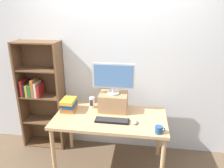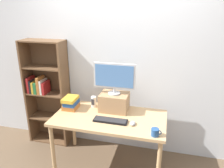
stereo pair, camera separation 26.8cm
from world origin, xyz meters
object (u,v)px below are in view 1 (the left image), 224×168
bookshelf_unit (41,94)px  riser_box (113,102)px  book_stack (69,105)px  keyboard (112,121)px  desk_speaker (92,102)px  computer_monitor (113,77)px  computer_mouse (135,122)px  coffee_mug (159,130)px  desk (110,122)px

bookshelf_unit → riser_box: (1.11, -0.18, 0.03)m
riser_box → book_stack: 0.59m
keyboard → book_stack: bearing=161.1°
bookshelf_unit → desk_speaker: (0.81, -0.16, -0.01)m
computer_monitor → book_stack: (-0.58, -0.11, -0.38)m
computer_monitor → keyboard: size_ratio=1.31×
riser_box → book_stack: riser_box is taller
book_stack → computer_mouse: bearing=-13.8°
computer_mouse → desk_speaker: bearing=149.8°
bookshelf_unit → coffee_mug: (1.68, -0.67, -0.04)m
keyboard → book_stack: book_stack is taller
desk → computer_mouse: 0.35m
desk → bookshelf_unit: size_ratio=0.87×
coffee_mug → riser_box: bearing=139.2°
bookshelf_unit → book_stack: size_ratio=6.87×
computer_mouse → coffee_mug: bearing=-32.1°
book_stack → desk_speaker: book_stack is taller
computer_monitor → desk_speaker: size_ratio=3.63×
bookshelf_unit → desk_speaker: bearing=-10.9°
computer_mouse → coffee_mug: 0.32m
riser_box → computer_mouse: bearing=-47.0°
computer_mouse → coffee_mug: (0.27, -0.17, 0.02)m
computer_monitor → desk_speaker: computer_monitor is taller
bookshelf_unit → coffee_mug: size_ratio=14.05×
keyboard → riser_box: bearing=95.5°
desk → book_stack: bearing=170.5°
desk_speaker → desk: bearing=-38.7°
bookshelf_unit → computer_mouse: size_ratio=15.49×
keyboard → book_stack: (-0.61, 0.21, 0.07)m
book_stack → desk_speaker: (0.28, 0.13, -0.01)m
computer_mouse → desk: bearing=159.0°
bookshelf_unit → keyboard: bookshelf_unit is taller
computer_monitor → coffee_mug: bearing=-40.7°
desk → computer_mouse: size_ratio=13.52×
riser_box → computer_monitor: bearing=-90.0°
desk → coffee_mug: coffee_mug is taller
computer_monitor → keyboard: computer_monitor is taller
desk → computer_mouse: (0.32, -0.12, 0.10)m
keyboard → computer_mouse: bearing=-1.8°
desk → riser_box: riser_box is taller
keyboard → coffee_mug: coffee_mug is taller
riser_box → desk_speaker: 0.30m
computer_mouse → keyboard: bearing=178.2°
computer_monitor → computer_mouse: computer_monitor is taller
coffee_mug → desk_speaker: desk_speaker is taller
desk → bookshelf_unit: bearing=160.6°
desk → computer_monitor: bearing=86.2°
riser_box → keyboard: riser_box is taller
computer_monitor → computer_mouse: size_ratio=5.19×
desk_speaker → bookshelf_unit: bearing=169.1°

